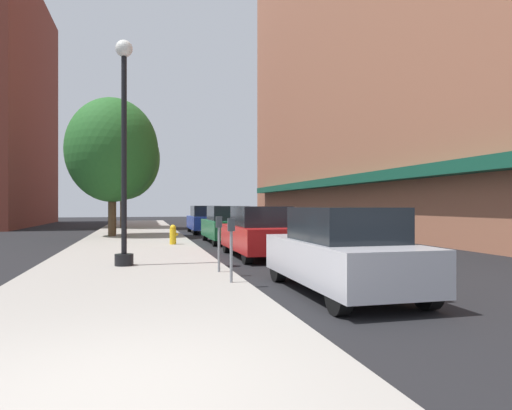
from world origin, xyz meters
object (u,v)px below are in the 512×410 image
tree_mid (123,158)px  lamppost (124,148)px  parking_meter_near (219,237)px  car_blue (205,220)px  parking_meter_far (231,242)px  fire_hydrant (173,234)px  car_silver (342,252)px  car_green (227,225)px  car_red (260,233)px  tree_near (112,150)px

tree_mid → lamppost: bearing=-87.8°
parking_meter_near → car_blue: 16.98m
parking_meter_far → car_blue: bearing=83.9°
lamppost → fire_hydrant: (1.67, 6.21, -2.68)m
car_silver → car_green: (0.00, 12.09, 0.00)m
fire_hydrant → car_silver: size_ratio=0.18×
tree_mid → car_green: bearing=-69.0°
parking_meter_far → car_red: 5.54m
tree_near → car_red: 11.84m
car_green → parking_meter_near: bearing=-102.0°
parking_meter_far → car_green: bearing=80.0°
car_blue → fire_hydrant: bearing=-104.3°
lamppost → parking_meter_near: bearing=-37.7°
car_blue → parking_meter_near: bearing=-95.3°
fire_hydrant → parking_meter_near: bearing=-86.0°
parking_meter_far → car_green: 11.18m
car_green → car_blue: same height
lamppost → parking_meter_near: lamppost is taller
car_silver → car_red: size_ratio=1.00×
car_red → car_green: 5.82m
parking_meter_near → tree_mid: 23.06m
tree_near → tree_mid: bearing=88.7°
fire_hydrant → car_blue: car_blue is taller
parking_meter_near → tree_mid: size_ratio=0.17×
car_blue → car_red: bearing=-88.7°
parking_meter_far → lamppost: bearing=124.4°
fire_hydrant → car_red: size_ratio=0.18×
parking_meter_far → tree_near: (-3.23, 15.17, 3.55)m
parking_meter_near → car_blue: (1.95, 16.86, -0.14)m
lamppost → car_red: lamppost is taller
fire_hydrant → car_blue: 9.28m
fire_hydrant → car_silver: bearing=-76.7°
lamppost → parking_meter_far: bearing=-55.6°
fire_hydrant → car_red: car_red is taller
car_blue → lamppost: bearing=-104.1°
tree_near → car_silver: size_ratio=1.64×
parking_meter_near → car_blue: car_blue is taller
fire_hydrant → tree_near: size_ratio=0.11×
parking_meter_near → tree_near: size_ratio=0.19×
fire_hydrant → tree_near: 7.46m
fire_hydrant → car_red: bearing=-59.7°
parking_meter_near → tree_mid: tree_mid is taller
parking_meter_far → tree_mid: bearing=97.2°
parking_meter_far → car_green: size_ratio=0.30×
tree_mid → car_silver: 25.94m
fire_hydrant → tree_near: tree_near is taller
car_red → car_blue: 13.21m
tree_near → car_red: tree_near is taller
parking_meter_near → tree_near: bearing=103.3°
tree_mid → car_blue: (4.99, -5.64, -4.16)m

